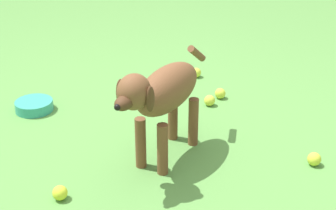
{
  "coord_description": "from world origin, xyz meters",
  "views": [
    {
      "loc": [
        0.01,
        -2.25,
        1.32
      ],
      "look_at": [
        0.16,
        -0.12,
        0.28
      ],
      "focal_mm": 53.15,
      "sensor_mm": 36.0,
      "label": 1
    }
  ],
  "objects_px": {
    "tennis_ball_2": "(220,93)",
    "tennis_ball_3": "(196,73)",
    "dog": "(163,94)",
    "water_bowl": "(34,106)",
    "tennis_ball_0": "(210,100)",
    "tennis_ball_1": "(314,159)",
    "tennis_ball_4": "(60,193)"
  },
  "relations": [
    {
      "from": "tennis_ball_0",
      "to": "dog",
      "type": "bearing_deg",
      "value": -118.5
    },
    {
      "from": "tennis_ball_0",
      "to": "tennis_ball_3",
      "type": "xyz_separation_m",
      "value": [
        -0.03,
        0.44,
        0.0
      ]
    },
    {
      "from": "tennis_ball_2",
      "to": "tennis_ball_4",
      "type": "xyz_separation_m",
      "value": [
        -0.86,
        -0.97,
        0.0
      ]
    },
    {
      "from": "tennis_ball_2",
      "to": "tennis_ball_4",
      "type": "relative_size",
      "value": 1.0
    },
    {
      "from": "dog",
      "to": "tennis_ball_1",
      "type": "distance_m",
      "value": 0.8
    },
    {
      "from": "tennis_ball_4",
      "to": "water_bowl",
      "type": "bearing_deg",
      "value": 106.36
    },
    {
      "from": "dog",
      "to": "tennis_ball_3",
      "type": "height_order",
      "value": "dog"
    },
    {
      "from": "dog",
      "to": "tennis_ball_2",
      "type": "bearing_deg",
      "value": -176.55
    },
    {
      "from": "dog",
      "to": "tennis_ball_0",
      "type": "relative_size",
      "value": 10.33
    },
    {
      "from": "tennis_ball_0",
      "to": "tennis_ball_1",
      "type": "distance_m",
      "value": 0.8
    },
    {
      "from": "dog",
      "to": "tennis_ball_0",
      "type": "distance_m",
      "value": 0.73
    },
    {
      "from": "tennis_ball_1",
      "to": "tennis_ball_4",
      "type": "distance_m",
      "value": 1.2
    },
    {
      "from": "tennis_ball_0",
      "to": "tennis_ball_1",
      "type": "xyz_separation_m",
      "value": [
        0.41,
        -0.69,
        0.0
      ]
    },
    {
      "from": "tennis_ball_2",
      "to": "tennis_ball_4",
      "type": "distance_m",
      "value": 1.3
    },
    {
      "from": "tennis_ball_0",
      "to": "tennis_ball_1",
      "type": "height_order",
      "value": "same"
    },
    {
      "from": "dog",
      "to": "tennis_ball_4",
      "type": "height_order",
      "value": "dog"
    },
    {
      "from": "water_bowl",
      "to": "dog",
      "type": "bearing_deg",
      "value": -39.01
    },
    {
      "from": "tennis_ball_0",
      "to": "tennis_ball_2",
      "type": "height_order",
      "value": "same"
    },
    {
      "from": "dog",
      "to": "water_bowl",
      "type": "bearing_deg",
      "value": -95.24
    },
    {
      "from": "tennis_ball_4",
      "to": "tennis_ball_0",
      "type": "bearing_deg",
      "value": 48.25
    },
    {
      "from": "dog",
      "to": "tennis_ball_2",
      "type": "xyz_separation_m",
      "value": [
        0.4,
        0.68,
        -0.32
      ]
    },
    {
      "from": "water_bowl",
      "to": "tennis_ball_3",
      "type": "bearing_deg",
      "value": 23.3
    },
    {
      "from": "tennis_ball_0",
      "to": "tennis_ball_3",
      "type": "relative_size",
      "value": 1.0
    },
    {
      "from": "tennis_ball_3",
      "to": "tennis_ball_2",
      "type": "bearing_deg",
      "value": -72.98
    },
    {
      "from": "tennis_ball_1",
      "to": "tennis_ball_2",
      "type": "bearing_deg",
      "value": 112.64
    },
    {
      "from": "dog",
      "to": "tennis_ball_4",
      "type": "relative_size",
      "value": 10.33
    },
    {
      "from": "tennis_ball_0",
      "to": "tennis_ball_4",
      "type": "distance_m",
      "value": 1.17
    },
    {
      "from": "tennis_ball_2",
      "to": "tennis_ball_1",
      "type": "bearing_deg",
      "value": -67.36
    },
    {
      "from": "tennis_ball_2",
      "to": "tennis_ball_3",
      "type": "bearing_deg",
      "value": 107.02
    },
    {
      "from": "dog",
      "to": "water_bowl",
      "type": "xyz_separation_m",
      "value": [
        -0.73,
        0.59,
        -0.32
      ]
    },
    {
      "from": "tennis_ball_4",
      "to": "water_bowl",
      "type": "height_order",
      "value": "tennis_ball_4"
    },
    {
      "from": "tennis_ball_2",
      "to": "tennis_ball_4",
      "type": "height_order",
      "value": "same"
    }
  ]
}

